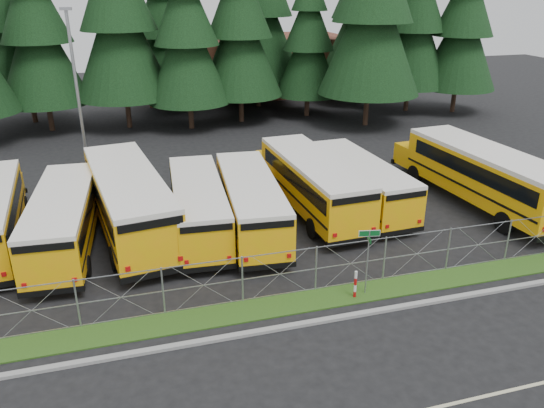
{
  "coord_description": "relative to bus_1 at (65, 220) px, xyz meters",
  "views": [
    {
      "loc": [
        -7.76,
        -18.19,
        11.53
      ],
      "look_at": [
        -1.38,
        4.0,
        1.82
      ],
      "focal_mm": 35.0,
      "sensor_mm": 36.0,
      "label": 1
    }
  ],
  "objects": [
    {
      "name": "conifer_10",
      "position": [
        -4.4,
        26.3,
        7.25
      ],
      "size": [
        7.81,
        7.81,
        17.28
      ],
      "primitive_type": null,
      "color": "black",
      "rests_on": "ground"
    },
    {
      "name": "striped_bollard",
      "position": [
        11.1,
        -7.72,
        -0.79
      ],
      "size": [
        0.11,
        0.11,
        1.2
      ],
      "primitive_type": "cylinder",
      "color": "#B20C0C",
      "rests_on": "ground"
    },
    {
      "name": "bus_east",
      "position": [
        21.64,
        -0.68,
        0.23
      ],
      "size": [
        3.85,
        12.57,
        3.25
      ],
      "primitive_type": null,
      "rotation": [
        0.0,
        0.0,
        0.08
      ],
      "color": "#EBB207",
      "rests_on": "ground"
    },
    {
      "name": "conifer_12",
      "position": [
        16.32,
        27.15,
        8.07
      ],
      "size": [
        8.55,
        8.55,
        18.92
      ],
      "primitive_type": null,
      "color": "black",
      "rests_on": "ground"
    },
    {
      "name": "conifer_11",
      "position": [
        7.59,
        28.28,
        6.1
      ],
      "size": [
        6.77,
        6.77,
        14.97
      ],
      "primitive_type": null,
      "color": "black",
      "rests_on": "ground"
    },
    {
      "name": "conifer_13",
      "position": [
        26.75,
        26.09,
        7.71
      ],
      "size": [
        8.23,
        8.23,
        18.19
      ],
      "primitive_type": null,
      "color": "black",
      "rests_on": "ground"
    },
    {
      "name": "brick_building",
      "position": [
        16.81,
        34.23,
        1.61
      ],
      "size": [
        22.0,
        10.0,
        6.0
      ],
      "primitive_type": "cube",
      "color": "brown",
      "rests_on": "ground"
    },
    {
      "name": "conifer_3",
      "position": [
        3.59,
        22.12,
        7.4
      ],
      "size": [
        7.95,
        7.95,
        17.58
      ],
      "primitive_type": null,
      "color": "black",
      "rests_on": "ground"
    },
    {
      "name": "bus_3",
      "position": [
        6.15,
        -0.01,
        -0.04
      ],
      "size": [
        3.12,
        10.42,
        2.69
      ],
      "primitive_type": null,
      "rotation": [
        0.0,
        0.0,
        -0.07
      ],
      "color": "#EBB207",
      "rests_on": "ground"
    },
    {
      "name": "conifer_8",
      "position": [
        29.52,
        21.31,
        6.72
      ],
      "size": [
        7.33,
        7.33,
        16.22
      ],
      "primitive_type": null,
      "color": "black",
      "rests_on": "ground"
    },
    {
      "name": "bus_5",
      "position": [
        12.37,
        1.08,
        0.11
      ],
      "size": [
        3.26,
        11.55,
        3.0
      ],
      "primitive_type": null,
      "rotation": [
        0.0,
        0.0,
        0.05
      ],
      "color": "#EBB207",
      "rests_on": "ground"
    },
    {
      "name": "bus_2",
      "position": [
        2.88,
        0.86,
        0.23
      ],
      "size": [
        4.6,
        12.62,
        3.23
      ],
      "primitive_type": null,
      "rotation": [
        0.0,
        0.0,
        0.14
      ],
      "color": "#EBB207",
      "rests_on": "ground"
    },
    {
      "name": "bus_4",
      "position": [
        8.66,
        -0.41,
        0.0
      ],
      "size": [
        3.43,
        10.81,
        2.79
      ],
      "primitive_type": null,
      "rotation": [
        0.0,
        0.0,
        -0.09
      ],
      "color": "#EBB207",
      "rests_on": "ground"
    },
    {
      "name": "chainlink_fence",
      "position": [
        10.81,
        -6.77,
        -0.39
      ],
      "size": [
        44.0,
        0.1,
        2.0
      ],
      "primitive_type": null,
      "color": "#97999F",
      "rests_on": "ground"
    },
    {
      "name": "conifer_6",
      "position": [
        19.62,
        21.99,
        5.15
      ],
      "size": [
        5.92,
        5.92,
        13.08
      ],
      "primitive_type": null,
      "color": "black",
      "rests_on": "ground"
    },
    {
      "name": "bus_1",
      "position": [
        0.0,
        0.0,
        0.0
      ],
      "size": [
        3.13,
        10.73,
        2.78
      ],
      "primitive_type": null,
      "rotation": [
        0.0,
        0.0,
        -0.06
      ],
      "color": "#EBB207",
      "rests_on": "ground"
    },
    {
      "name": "conifer_2",
      "position": [
        -2.69,
        22.81,
        6.46
      ],
      "size": [
        7.1,
        7.1,
        15.7
      ],
      "primitive_type": null,
      "color": "black",
      "rests_on": "ground"
    },
    {
      "name": "light_standard",
      "position": [
        0.52,
        11.4,
        4.11
      ],
      "size": [
        0.7,
        0.35,
        10.14
      ],
      "color": "#97999F",
      "rests_on": "ground"
    },
    {
      "name": "ground",
      "position": [
        10.81,
        -5.77,
        -1.39
      ],
      "size": [
        120.0,
        120.0,
        0.0
      ],
      "primitive_type": "plane",
      "color": "black",
      "rests_on": "ground"
    },
    {
      "name": "conifer_5",
      "position": [
        13.28,
        21.51,
        6.58
      ],
      "size": [
        7.21,
        7.21,
        15.94
      ],
      "primitive_type": null,
      "color": "black",
      "rests_on": "ground"
    },
    {
      "name": "bus_6",
      "position": [
        15.07,
        0.92,
        -0.04
      ],
      "size": [
        2.98,
        10.38,
        2.69
      ],
      "primitive_type": null,
      "rotation": [
        0.0,
        0.0,
        0.06
      ],
      "color": "#EBB207",
      "rests_on": "ground"
    },
    {
      "name": "conifer_7",
      "position": [
        23.34,
        17.26,
        8.03
      ],
      "size": [
        8.51,
        8.51,
        18.83
      ],
      "primitive_type": null,
      "color": "black",
      "rests_on": "ground"
    },
    {
      "name": "conifer_9",
      "position": [
        33.56,
        19.61,
        6.33
      ],
      "size": [
        6.98,
        6.98,
        15.43
      ],
      "primitive_type": null,
      "color": "black",
      "rests_on": "ground"
    },
    {
      "name": "grass_verge",
      "position": [
        10.81,
        -7.47,
        -1.36
      ],
      "size": [
        50.0,
        1.4,
        0.06
      ],
      "primitive_type": "cube",
      "color": "#203F12",
      "rests_on": "ground"
    },
    {
      "name": "street_sign",
      "position": [
        11.63,
        -7.55,
        0.64
      ],
      "size": [
        0.83,
        0.54,
        2.81
      ],
      "color": "#97999F",
      "rests_on": "ground"
    },
    {
      "name": "curb",
      "position": [
        10.81,
        -8.87,
        -1.33
      ],
      "size": [
        50.0,
        0.25,
        0.12
      ],
      "primitive_type": "cube",
      "color": "gray",
      "rests_on": "ground"
    },
    {
      "name": "conifer_4",
      "position": [
        8.65,
        20.32,
        6.15
      ],
      "size": [
        6.82,
        6.82,
        15.09
      ],
      "primitive_type": null,
      "color": "black",
      "rests_on": "ground"
    }
  ]
}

